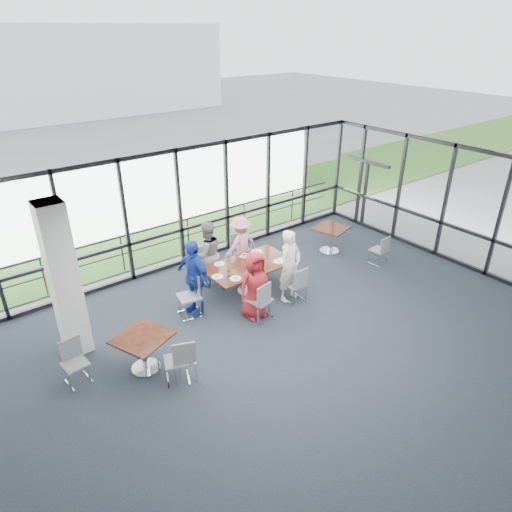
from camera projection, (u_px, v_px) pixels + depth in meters
floor at (307, 354)px, 9.22m from camera, size 12.00×10.00×0.02m
ceiling at (317, 205)px, 7.76m from camera, size 12.00×10.00×0.04m
curtain_wall_back at (180, 209)px, 12.01m from camera, size 12.00×0.10×3.20m
curtain_wall_right at (480, 213)px, 11.75m from camera, size 0.10×10.00×3.20m
exit_door at (365, 195)px, 14.64m from camera, size 0.12×1.60×2.10m
structural_column at (64, 281)px, 8.64m from camera, size 0.50×0.50×3.20m
apron at (114, 211)px, 16.27m from camera, size 80.00×70.00×0.02m
grass_strip at (138, 228)px, 14.85m from camera, size 80.00×5.00×0.01m
hangar_main at (42, 70)px, 32.58m from camera, size 24.00×10.00×6.00m
guard_rail at (172, 239)px, 12.93m from camera, size 12.00×0.06×0.06m
main_table at (248, 268)px, 11.09m from camera, size 2.15×1.19×0.75m
side_table_left at (143, 342)px, 8.54m from camera, size 1.19×1.19×0.75m
side_table_right at (331, 231)px, 13.08m from camera, size 1.05×1.05×0.75m
diner_near_left at (255, 285)px, 10.06m from camera, size 0.82×0.57×1.60m
diner_near_right at (290, 266)px, 10.68m from camera, size 0.71×0.56×1.78m
diner_far_left at (207, 254)px, 11.34m from camera, size 0.86×0.58×1.68m
diner_far_right at (241, 244)px, 11.99m from camera, size 1.03×0.57×1.54m
diner_end at (194, 277)px, 10.19m from camera, size 0.72×1.13×1.80m
chair_main_nl at (260, 300)px, 10.12m from camera, size 0.55×0.55×0.94m
chair_main_nr at (294, 284)px, 10.81m from camera, size 0.46×0.46×0.88m
chair_main_fl at (207, 264)px, 11.74m from camera, size 0.42×0.42×0.86m
chair_main_fr at (244, 253)px, 12.18m from camera, size 0.55×0.55×0.98m
chair_main_end at (189, 297)px, 10.22m from camera, size 0.56×0.56×0.98m
chair_spare_la at (176, 361)px, 8.35m from camera, size 0.57×0.57×0.89m
chair_spare_lb at (75, 364)px, 8.30m from camera, size 0.45×0.45×0.84m
chair_spare_r at (379, 250)px, 12.50m from camera, size 0.43×0.43×0.83m
plate_nl at (236, 279)px, 10.41m from camera, size 0.27×0.27×0.01m
plate_nr at (279, 262)px, 11.15m from camera, size 0.28×0.28×0.01m
plate_fl at (219, 264)px, 11.04m from camera, size 0.26×0.26×0.01m
plate_fr at (256, 252)px, 11.64m from camera, size 0.28×0.28×0.01m
plate_end at (217, 277)px, 10.48m from camera, size 0.27×0.27×0.01m
tumbler_a at (247, 269)px, 10.68m from camera, size 0.07×0.07×0.14m
tumbler_b at (264, 261)px, 11.04m from camera, size 0.07×0.07×0.13m
tumbler_c at (244, 257)px, 11.22m from camera, size 0.07×0.07×0.15m
tumbler_d at (228, 274)px, 10.49m from camera, size 0.07×0.07×0.13m
menu_a at (258, 274)px, 10.59m from camera, size 0.34×0.30×0.00m
menu_b at (285, 259)px, 11.28m from camera, size 0.40×0.36×0.00m
menu_c at (244, 256)px, 11.46m from camera, size 0.33×0.29×0.00m
condiment_caddy at (248, 261)px, 11.14m from camera, size 0.10×0.07×0.04m
ketchup_bottle at (248, 261)px, 11.02m from camera, size 0.06×0.06×0.18m
green_bottle at (250, 257)px, 11.15m from camera, size 0.05×0.05×0.20m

